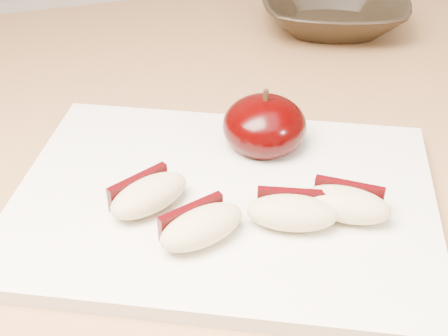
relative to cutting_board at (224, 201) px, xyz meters
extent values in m
cube|color=silver|center=(-0.07, 0.83, -0.46)|extent=(2.40, 0.60, 0.90)
cube|color=olive|center=(-0.07, 0.13, -0.03)|extent=(1.64, 0.64, 0.04)
cube|color=silver|center=(0.00, 0.00, 0.00)|extent=(0.39, 0.34, 0.01)
ellipsoid|color=black|center=(0.05, 0.06, 0.02)|extent=(0.07, 0.07, 0.05)
cylinder|color=black|center=(0.05, 0.06, 0.05)|extent=(0.00, 0.00, 0.01)
ellipsoid|color=tan|center=(-0.06, 0.00, 0.02)|extent=(0.07, 0.06, 0.02)
cube|color=black|center=(-0.06, 0.01, 0.02)|extent=(0.05, 0.03, 0.02)
ellipsoid|color=tan|center=(-0.03, -0.04, 0.02)|extent=(0.07, 0.05, 0.02)
cube|color=black|center=(-0.03, -0.03, 0.02)|extent=(0.05, 0.02, 0.02)
ellipsoid|color=tan|center=(0.04, -0.05, 0.02)|extent=(0.07, 0.05, 0.02)
cube|color=black|center=(0.04, -0.03, 0.02)|extent=(0.05, 0.02, 0.02)
ellipsoid|color=tan|center=(0.08, -0.05, 0.02)|extent=(0.07, 0.06, 0.02)
cube|color=black|center=(0.08, -0.04, 0.02)|extent=(0.04, 0.03, 0.02)
imported|color=black|center=(0.22, 0.29, 0.01)|extent=(0.22, 0.22, 0.04)
camera|label=1|loc=(-0.11, -0.35, 0.30)|focal=50.00mm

